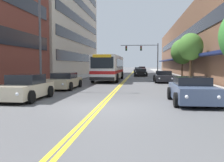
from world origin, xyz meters
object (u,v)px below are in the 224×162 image
(car_black_moving_third, at_px, (141,73))
(car_slate_blue_parked_right_foreground, at_px, (192,91))
(car_champagne_parked_left_mid, at_px, (25,88))
(traffic_signal_mast, at_px, (144,52))
(car_red_moving_second, at_px, (142,69))
(city_bus, at_px, (110,67))
(street_tree_right_mid, at_px, (191,47))
(car_dark_grey_moving_lead, at_px, (138,70))
(car_navy_parked_left_near, at_px, (102,73))
(car_charcoal_parked_right_mid, at_px, (164,77))
(car_beige_parked_left_far, at_px, (64,81))
(street_lamp_left_near, at_px, (44,22))
(street_tree_right_far, at_px, (182,52))

(car_black_moving_third, bearing_deg, car_slate_blue_parked_right_foreground, -85.07)
(car_champagne_parked_left_mid, relative_size, traffic_signal_mast, 0.59)
(car_slate_blue_parked_right_foreground, height_order, car_red_moving_second, car_red_moving_second)
(car_slate_blue_parked_right_foreground, height_order, traffic_signal_mast, traffic_signal_mast)
(city_bus, bearing_deg, street_tree_right_mid, -21.69)
(car_dark_grey_moving_lead, bearing_deg, car_navy_parked_left_near, -105.05)
(car_slate_blue_parked_right_foreground, xyz_separation_m, car_charcoal_parked_right_mid, (-0.06, 14.74, -0.03))
(car_dark_grey_moving_lead, xyz_separation_m, car_black_moving_third, (0.57, -19.62, -0.00))
(city_bus, bearing_deg, car_charcoal_parked_right_mid, -22.57)
(car_navy_parked_left_near, relative_size, car_beige_parked_left_far, 1.02)
(city_bus, bearing_deg, traffic_signal_mast, 76.69)
(street_lamp_left_near, distance_m, street_tree_right_far, 21.41)
(city_bus, relative_size, traffic_signal_mast, 1.63)
(car_slate_blue_parked_right_foreground, relative_size, street_tree_right_far, 0.83)
(car_charcoal_parked_right_mid, bearing_deg, car_champagne_parked_left_mid, -121.15)
(city_bus, distance_m, car_beige_parked_left_far, 11.10)
(car_slate_blue_parked_right_foreground, distance_m, car_charcoal_parked_right_mid, 14.74)
(car_beige_parked_left_far, distance_m, car_charcoal_parked_right_mid, 11.89)
(car_dark_grey_moving_lead, bearing_deg, traffic_signal_mast, -84.13)
(city_bus, distance_m, car_red_moving_second, 37.91)
(car_beige_parked_left_far, bearing_deg, car_champagne_parked_left_mid, -91.60)
(car_dark_grey_moving_lead, height_order, street_tree_right_mid, street_tree_right_mid)
(street_tree_right_mid, bearing_deg, car_charcoal_parked_right_mid, 160.47)
(car_charcoal_parked_right_mid, xyz_separation_m, car_black_moving_third, (-2.44, 14.25, -0.01))
(car_slate_blue_parked_right_foreground, distance_m, traffic_signal_mast, 36.61)
(car_champagne_parked_left_mid, height_order, car_black_moving_third, car_champagne_parked_left_mid)
(city_bus, distance_m, car_navy_parked_left_near, 10.38)
(street_lamp_left_near, bearing_deg, car_red_moving_second, 81.80)
(city_bus, relative_size, car_slate_blue_parked_right_foreground, 2.74)
(car_champagne_parked_left_mid, bearing_deg, car_dark_grey_moving_lead, 83.19)
(street_tree_right_mid, bearing_deg, traffic_signal_mast, 100.94)
(car_charcoal_parked_right_mid, xyz_separation_m, street_tree_right_far, (3.11, 7.11, 3.07))
(car_navy_parked_left_near, bearing_deg, car_beige_parked_left_far, -89.71)
(car_navy_parked_left_near, height_order, street_tree_right_far, street_tree_right_far)
(car_slate_blue_parked_right_foreground, bearing_deg, car_beige_parked_left_far, 142.96)
(street_lamp_left_near, bearing_deg, car_charcoal_parked_right_mid, 47.73)
(car_champagne_parked_left_mid, height_order, traffic_signal_mast, traffic_signal_mast)
(car_red_moving_second, relative_size, street_tree_right_mid, 0.98)
(car_navy_parked_left_near, relative_size, car_dark_grey_moving_lead, 1.01)
(car_champagne_parked_left_mid, xyz_separation_m, car_charcoal_parked_right_mid, (8.79, 14.55, -0.05))
(car_black_moving_third, relative_size, traffic_signal_mast, 0.65)
(city_bus, bearing_deg, car_black_moving_third, 71.87)
(car_charcoal_parked_right_mid, distance_m, street_tree_right_far, 8.35)
(car_champagne_parked_left_mid, relative_size, car_slate_blue_parked_right_foreground, 1.00)
(car_dark_grey_moving_lead, bearing_deg, car_charcoal_parked_right_mid, -84.92)
(car_slate_blue_parked_right_foreground, xyz_separation_m, car_red_moving_second, (-2.11, 55.00, 0.02))
(car_champagne_parked_left_mid, height_order, street_tree_right_far, street_tree_right_far)
(car_slate_blue_parked_right_foreground, height_order, car_black_moving_third, car_slate_blue_parked_right_foreground)
(car_slate_blue_parked_right_foreground, xyz_separation_m, car_dark_grey_moving_lead, (-3.07, 48.61, -0.05))
(car_navy_parked_left_near, bearing_deg, car_black_moving_third, 14.55)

